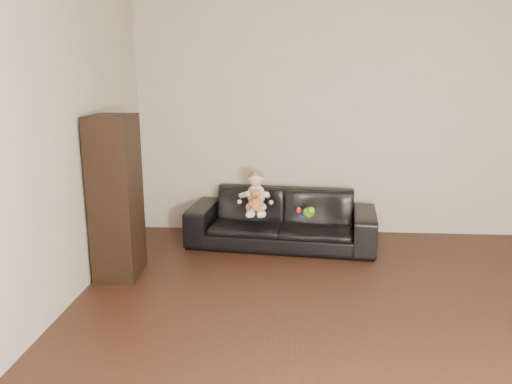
# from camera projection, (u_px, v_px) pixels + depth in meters

# --- Properties ---
(floor) EXTENTS (5.50, 5.50, 0.00)m
(floor) POSITION_uv_depth(u_px,v_px,m) (408.00, 366.00, 3.14)
(floor) COLOR #341C12
(floor) RESTS_ON ground
(wall_back) EXTENTS (5.00, 0.00, 5.00)m
(wall_back) POSITION_uv_depth(u_px,v_px,m) (360.00, 119.00, 5.51)
(wall_back) COLOR #BCB29D
(wall_back) RESTS_ON ground
(wall_left) EXTENTS (0.00, 5.50, 5.50)m
(wall_left) POSITION_uv_depth(u_px,v_px,m) (2.00, 158.00, 3.01)
(wall_left) COLOR #BCB29D
(wall_left) RESTS_ON ground
(sofa) EXTENTS (2.04, 0.98, 0.57)m
(sofa) POSITION_uv_depth(u_px,v_px,m) (282.00, 219.00, 5.32)
(sofa) COLOR black
(sofa) RESTS_ON floor
(cabinet) EXTENTS (0.38, 0.51, 1.45)m
(cabinet) POSITION_uv_depth(u_px,v_px,m) (116.00, 197.00, 4.42)
(cabinet) COLOR black
(cabinet) RESTS_ON floor
(shelf_item) EXTENTS (0.19, 0.26, 0.28)m
(shelf_item) POSITION_uv_depth(u_px,v_px,m) (116.00, 161.00, 4.34)
(shelf_item) COLOR silver
(shelf_item) RESTS_ON cabinet
(baby) EXTENTS (0.33, 0.40, 0.44)m
(baby) POSITION_uv_depth(u_px,v_px,m) (256.00, 195.00, 5.17)
(baby) COLOR #F7D0D4
(baby) RESTS_ON sofa
(teddy_bear) EXTENTS (0.16, 0.16, 0.24)m
(teddy_bear) POSITION_uv_depth(u_px,v_px,m) (256.00, 201.00, 5.04)
(teddy_bear) COLOR #C27537
(teddy_bear) RESTS_ON sofa
(toy_green) EXTENTS (0.15, 0.17, 0.10)m
(toy_green) POSITION_uv_depth(u_px,v_px,m) (309.00, 213.00, 5.03)
(toy_green) COLOR #5DC517
(toy_green) RESTS_ON sofa
(toy_rattle) EXTENTS (0.06, 0.06, 0.06)m
(toy_rattle) POSITION_uv_depth(u_px,v_px,m) (299.00, 211.00, 5.17)
(toy_rattle) COLOR red
(toy_rattle) RESTS_ON sofa
(toy_blue_disc) EXTENTS (0.11, 0.11, 0.01)m
(toy_blue_disc) POSITION_uv_depth(u_px,v_px,m) (304.00, 215.00, 5.10)
(toy_blue_disc) COLOR #1833C7
(toy_blue_disc) RESTS_ON sofa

